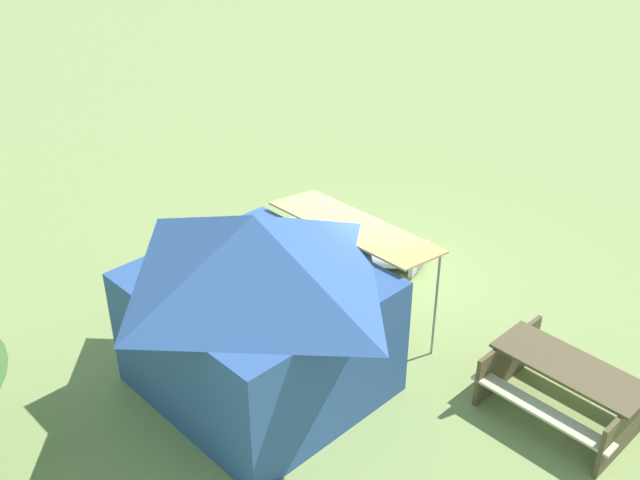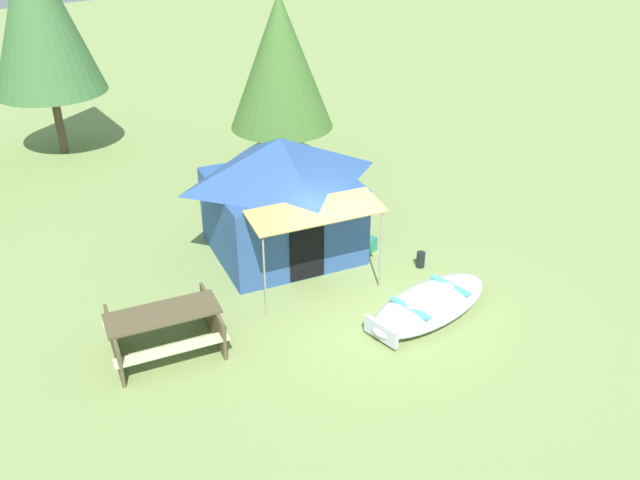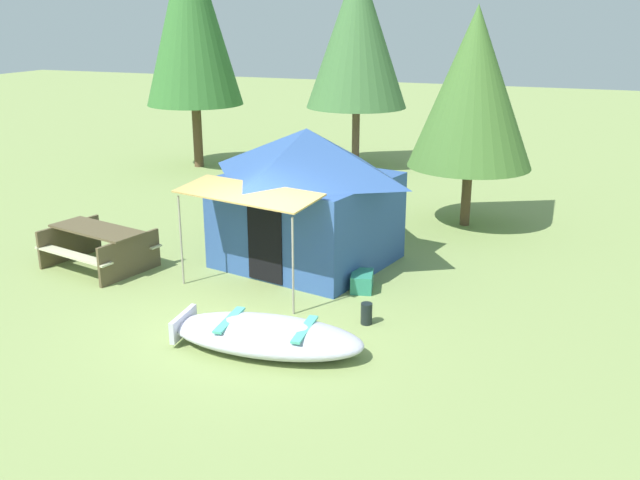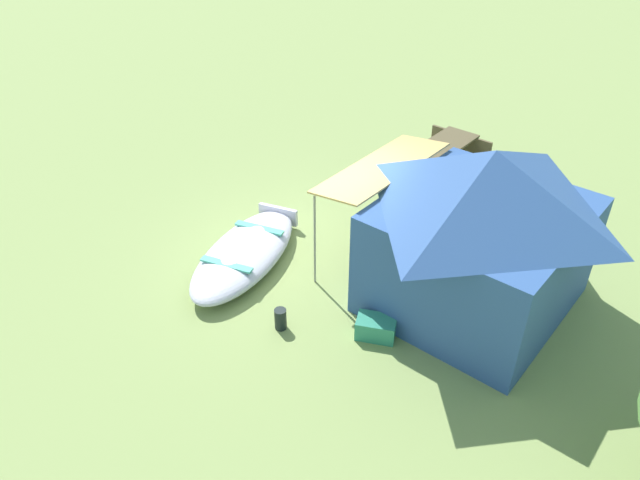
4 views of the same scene
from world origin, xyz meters
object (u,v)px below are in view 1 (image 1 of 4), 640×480
(cooler_box, at_px, (227,306))
(fuel_can, at_px, (254,259))
(beached_rowboat, at_px, (350,241))
(canvas_cabin_tent, at_px, (258,302))
(picnic_table, at_px, (566,383))

(cooler_box, distance_m, fuel_can, 1.45)
(beached_rowboat, bearing_deg, fuel_can, 51.01)
(canvas_cabin_tent, height_order, picnic_table, canvas_cabin_tent)
(picnic_table, relative_size, fuel_can, 6.30)
(canvas_cabin_tent, relative_size, picnic_table, 1.94)
(picnic_table, bearing_deg, cooler_box, 8.06)
(picnic_table, relative_size, cooler_box, 3.79)
(picnic_table, bearing_deg, beached_rowboat, -23.94)
(beached_rowboat, xyz_separation_m, fuel_can, (1.12, 1.38, -0.05))
(beached_rowboat, relative_size, fuel_can, 8.61)
(canvas_cabin_tent, bearing_deg, picnic_table, -154.57)
(cooler_box, bearing_deg, fuel_can, -69.36)
(picnic_table, distance_m, cooler_box, 5.20)
(beached_rowboat, height_order, cooler_box, beached_rowboat)
(canvas_cabin_tent, xyz_separation_m, fuel_can, (1.98, -2.37, -1.21))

